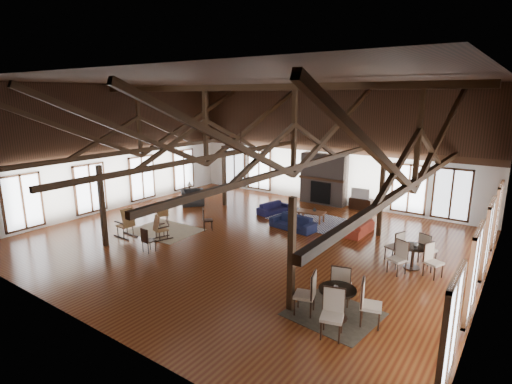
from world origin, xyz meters
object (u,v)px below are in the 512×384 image
Objects in this scene: coffee_table at (311,213)px; cafe_table_near at (337,298)px; tv_console at (361,204)px; sofa_navy_front at (293,223)px; sofa_orange at (359,228)px; cafe_table_far at (413,253)px; sofa_navy_left at (273,208)px; armchair at (193,197)px.

cafe_table_near is (4.23, -6.79, 0.16)m from coffee_table.
tv_console is at bearing 63.57° from coffee_table.
sofa_navy_front is 1.39m from coffee_table.
sofa_orange is 0.88× the size of cafe_table_far.
tv_console reaches higher than sofa_navy_left.
cafe_table_far is (2.66, -2.21, 0.26)m from sofa_orange.
armchair is 11.46m from cafe_table_far.
cafe_table_near reaches higher than tv_console.
cafe_table_near is at bearing -100.10° from cafe_table_far.
armchair reaches higher than sofa_orange.
coffee_table is 8.00m from cafe_table_near.
sofa_orange is 1.61× the size of tv_console.
sofa_navy_left is 4.48m from sofa_orange.
armchair is (-4.24, -1.11, 0.14)m from sofa_navy_left.
cafe_table_far is at bearing -55.68° from tv_console.
cafe_table_far reaches higher than sofa_orange.
sofa_navy_left is (-1.97, 1.56, -0.04)m from sofa_navy_front.
sofa_orange is (4.45, -0.51, 0.02)m from sofa_navy_left.
cafe_table_far reaches higher than armchair.
cafe_table_near reaches higher than cafe_table_far.
sofa_orange is at bearing -83.85° from sofa_navy_left.
sofa_navy_front is at bearing -52.96° from armchair.
cafe_table_near is (6.35, -6.97, 0.33)m from sofa_navy_left.
coffee_table is at bearing -108.56° from tv_console.
sofa_orange reaches higher than sofa_navy_left.
sofa_orange is 1.53× the size of armchair.
cafe_table_far is at bearing -34.89° from coffee_table.
sofa_navy_front is at bearing -65.88° from sofa_orange.
cafe_table_far reaches higher than tv_console.
tv_console reaches higher than coffee_table.
sofa_navy_front is 0.97× the size of cafe_table_far.
armchair is at bearing -177.20° from sofa_navy_front.
sofa_orange is 3.47m from cafe_table_far.
cafe_table_far is (4.99, -2.55, 0.11)m from coffee_table.
cafe_table_near reaches higher than sofa_navy_left.
cafe_table_far reaches higher than sofa_navy_front.
sofa_navy_front reaches higher than tv_console.
tv_console is (1.07, 3.19, -0.13)m from coffee_table.
sofa_navy_left is 0.93× the size of sofa_orange.
cafe_table_near reaches higher than armchair.
tv_console is (-3.16, 9.98, -0.29)m from cafe_table_near.
sofa_navy_front is at bearing -104.06° from coffee_table.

